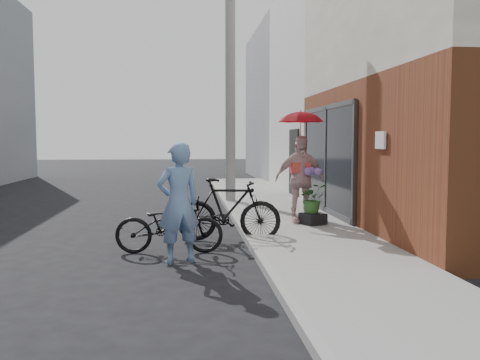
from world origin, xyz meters
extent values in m
plane|color=black|center=(0.00, 0.00, 0.00)|extent=(80.00, 80.00, 0.00)
cube|color=#959690|center=(2.10, 2.00, 0.06)|extent=(2.20, 24.00, 0.12)
cube|color=#9E9E99|center=(0.94, 2.00, 0.06)|extent=(0.12, 24.00, 0.12)
cube|color=black|center=(3.16, 3.50, 1.36)|extent=(0.06, 3.80, 2.40)
cube|color=white|center=(3.16, 0.20, 1.82)|extent=(0.04, 0.40, 0.30)
cube|color=white|center=(7.20, 9.00, 3.50)|extent=(8.00, 6.00, 7.00)
cube|color=gray|center=(7.20, 16.00, 3.50)|extent=(8.00, 8.00, 7.00)
cylinder|color=#9E9E99|center=(1.10, 6.00, 3.50)|extent=(0.28, 0.28, 7.00)
imported|color=#6A8EBD|center=(-0.27, -0.69, 0.89)|extent=(0.76, 0.63, 1.79)
imported|color=black|center=(-0.43, -0.02, 0.45)|extent=(1.76, 0.71, 0.91)
imported|color=black|center=(0.60, 0.86, 0.57)|extent=(1.95, 0.79, 1.14)
imported|color=beige|center=(2.18, 2.03, 1.02)|extent=(1.08, 0.51, 1.79)
imported|color=red|center=(2.18, 2.03, 2.30)|extent=(0.88, 0.88, 0.77)
cube|color=black|center=(2.40, 1.79, 0.23)|extent=(0.55, 0.55, 0.22)
imported|color=#306528|center=(2.40, 1.79, 0.65)|extent=(0.55, 0.47, 0.61)
camera|label=1|loc=(-0.16, -8.18, 1.83)|focal=38.00mm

